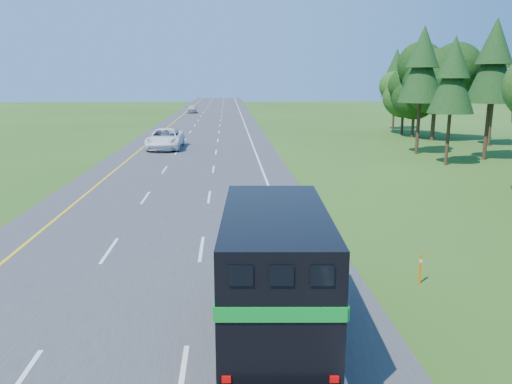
% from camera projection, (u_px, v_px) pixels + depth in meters
% --- Properties ---
extents(road, '(15.00, 260.00, 0.04)m').
position_uv_depth(road, '(198.00, 148.00, 49.18)').
color(road, '#38383A').
rests_on(road, ground).
extents(lane_markings, '(11.15, 260.00, 0.01)m').
position_uv_depth(lane_markings, '(198.00, 148.00, 49.17)').
color(lane_markings, yellow).
rests_on(lane_markings, road).
extents(horse_truck, '(2.94, 8.21, 3.58)m').
position_uv_depth(horse_truck, '(274.00, 266.00, 13.01)').
color(horse_truck, black).
rests_on(horse_truck, road).
extents(white_suv, '(3.27, 6.97, 1.93)m').
position_uv_depth(white_suv, '(165.00, 139.00, 48.48)').
color(white_suv, white).
rests_on(white_suv, road).
extents(far_car, '(2.12, 4.73, 1.58)m').
position_uv_depth(far_car, '(192.00, 109.00, 98.97)').
color(far_car, '#B5B5BC').
rests_on(far_car, road).
extents(delineator, '(0.08, 0.05, 1.03)m').
position_uv_depth(delineator, '(420.00, 268.00, 16.66)').
color(delineator, orange).
rests_on(delineator, ground).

